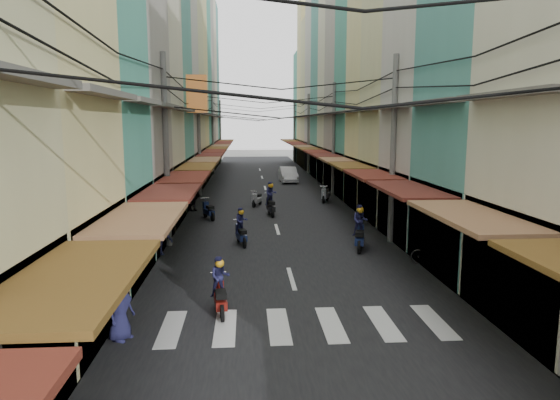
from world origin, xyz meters
name	(u,v)px	position (x,y,z in m)	size (l,w,h in m)	color
ground	(287,263)	(0.00, 0.00, 0.00)	(160.00, 160.00, 0.00)	slate
road	(266,191)	(0.00, 20.00, 0.01)	(10.00, 80.00, 0.02)	black
sidewalk_left	(182,192)	(-6.50, 20.00, 0.03)	(3.00, 80.00, 0.06)	slate
sidewalk_right	(348,190)	(6.50, 20.00, 0.03)	(3.00, 80.00, 0.06)	slate
crosswalk	(305,325)	(0.00, -6.00, 0.03)	(7.55, 2.40, 0.01)	silver
building_row_left	(149,55)	(-7.92, 16.56, 9.78)	(7.80, 67.67, 23.70)	beige
building_row_right	(382,63)	(7.92, 16.45, 9.41)	(7.80, 68.98, 22.59)	teal
utility_poles	(269,103)	(0.00, 15.01, 6.59)	(10.20, 66.13, 8.20)	slate
white_car	(288,182)	(2.22, 25.97, 0.00)	(4.79, 1.88, 1.69)	silver
bicycle	(434,266)	(5.50, -0.76, 0.00)	(0.62, 1.65, 1.13)	black
moving_scooters	(280,221)	(0.12, 5.61, 0.53)	(7.76, 21.29, 1.95)	black
parked_scooters	(426,278)	(4.09, -3.70, 0.48)	(12.82, 12.66, 0.98)	black
pedestrians	(190,230)	(-3.77, 1.23, 1.06)	(12.82, 23.46, 2.22)	#2A202B
market_umbrella	(516,220)	(7.20, -3.15, 2.19)	(2.35, 2.35, 2.48)	#B2B2B7
traffic_sign	(470,226)	(5.14, -4.32, 2.27)	(0.10, 0.68, 3.10)	slate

